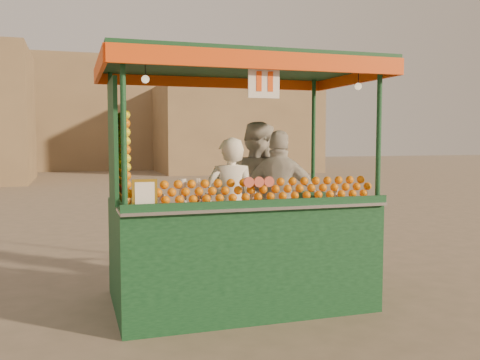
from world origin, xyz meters
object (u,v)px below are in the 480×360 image
object	(u,v)px
vendor_left	(231,206)
vendor_middle	(256,191)
vendor_right	(280,199)
juice_cart	(234,227)

from	to	relation	value
vendor_left	vendor_middle	size ratio (longest dim) A/B	0.89
vendor_middle	vendor_right	distance (m)	0.52
vendor_left	vendor_middle	world-z (taller)	vendor_middle
juice_cart	vendor_right	xyz separation A→B (m)	(0.70, 0.32, 0.26)
juice_cart	vendor_middle	xyz separation A→B (m)	(0.56, 0.82, 0.32)
vendor_left	vendor_right	bearing A→B (deg)	-155.23
juice_cart	vendor_middle	size ratio (longest dim) A/B	1.71
vendor_middle	vendor_right	bearing A→B (deg)	155.70
vendor_left	vendor_middle	bearing A→B (deg)	-115.88
vendor_right	vendor_middle	bearing A→B (deg)	-42.50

